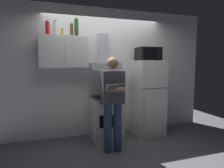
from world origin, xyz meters
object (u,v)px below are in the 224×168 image
stove_oven (106,118)px  bottle_wine_green (76,28)px  person_standing (113,101)px  bottle_spice_jar (62,33)px  upper_cabinet (64,52)px  bottle_vodka_clear (56,29)px  refrigerator (148,98)px  microwave (148,54)px  range_hood (104,61)px  bottle_beer_brown (72,30)px  cooking_pot (114,95)px  bottle_soda_red (48,29)px

stove_oven → bottle_wine_green: (-0.55, 0.11, 1.79)m
person_standing → bottle_spice_jar: bottle_spice_jar is taller
person_standing → bottle_wine_green: bottle_wine_green is taller
upper_cabinet → bottle_vodka_clear: size_ratio=3.09×
stove_oven → bottle_wine_green: size_ratio=2.50×
refrigerator → microwave: 0.94m
upper_cabinet → range_hood: 0.81m
refrigerator → person_standing: (-1.00, -0.61, 0.10)m
bottle_beer_brown → bottle_vodka_clear: size_ratio=0.88×
cooking_pot → bottle_wine_green: (-0.68, 0.23, 1.30)m
upper_cabinet → bottle_beer_brown: (0.16, 0.03, 0.42)m
bottle_wine_green → stove_oven: bearing=-11.3°
stove_oven → bottle_beer_brown: size_ratio=3.40×
bottle_soda_red → bottle_wine_green: bearing=-2.0°
person_standing → cooking_pot: size_ratio=5.97×
upper_cabinet → cooking_pot: (0.93, -0.24, -0.83)m
refrigerator → cooking_pot: (-0.82, -0.12, 0.12)m
microwave → bottle_wine_green: bearing=176.5°
refrigerator → cooking_pot: size_ratio=5.83×
bottle_vodka_clear → bottle_beer_brown: bearing=-0.1°
bottle_spice_jar → bottle_soda_red: bearing=-175.5°
upper_cabinet → refrigerator: size_ratio=0.56×
stove_oven → bottle_spice_jar: size_ratio=5.92×
bottle_beer_brown → bottle_spice_jar: (-0.18, -0.01, -0.05)m
person_standing → bottle_soda_red: bottle_soda_red is taller
range_hood → cooking_pot: size_ratio=2.73×
bottle_soda_red → bottle_spice_jar: 0.27m
microwave → bottle_vodka_clear: bottle_vodka_clear is taller
refrigerator → bottle_wine_green: bearing=175.8°
microwave → person_standing: 1.45m
microwave → upper_cabinet: bearing=176.5°
microwave → bottle_wine_green: 1.58m
bottle_beer_brown → bottle_vodka_clear: 0.30m
range_hood → bottle_spice_jar: bottle_spice_jar is taller
range_hood → refrigerator: size_ratio=0.47×
bottle_soda_red → bottle_wine_green: bottle_wine_green is taller
refrigerator → range_hood: bearing=172.5°
stove_oven → bottle_beer_brown: 1.86m
stove_oven → bottle_vodka_clear: bearing=170.3°
bottle_spice_jar → person_standing: bearing=-44.7°
upper_cabinet → person_standing: 1.35m
stove_oven → upper_cabinet: bearing=171.1°
microwave → bottle_spice_jar: 1.81m
microwave → person_standing: bearing=-148.0°
upper_cabinet → person_standing: upper_cabinet is taller
upper_cabinet → refrigerator: bearing=-4.1°
range_hood → refrigerator: 1.25m
bottle_soda_red → bottle_beer_brown: size_ratio=1.05×
upper_cabinet → person_standing: size_ratio=0.55×
microwave → stove_oven: bearing=-178.8°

